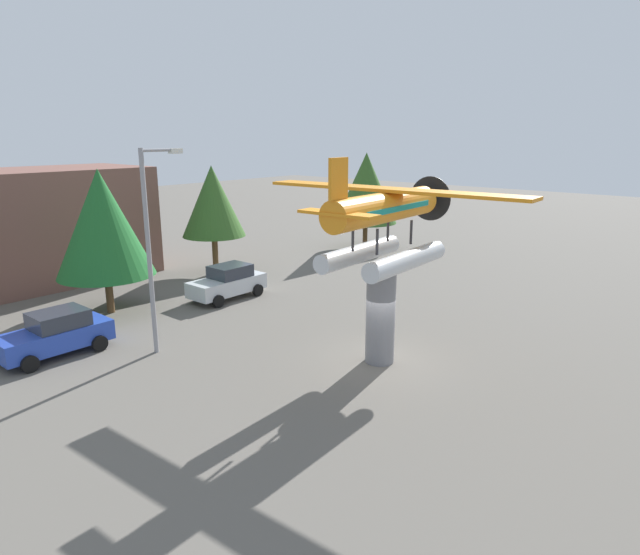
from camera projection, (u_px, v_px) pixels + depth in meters
ground_plane at (379, 361)px, 21.19m from camera, size 140.00×140.00×0.00m
display_pedestal at (381, 315)px, 20.72m from camera, size 1.10×1.10×3.76m
floatplane_monument at (385, 221)px, 19.92m from camera, size 6.96×10.44×4.00m
car_near_blue at (55, 334)px, 21.60m from camera, size 4.20×2.02×1.76m
car_mid_silver at (228, 282)px, 29.14m from camera, size 4.20×2.02×1.76m
streetlight_primary at (152, 238)px, 21.08m from camera, size 1.84×0.28×7.98m
storefront_building at (9, 230)px, 30.83m from camera, size 15.38×6.45×6.53m
tree_east at (102, 223)px, 25.89m from camera, size 4.55×4.55×6.93m
tree_center_back at (213, 201)px, 33.41m from camera, size 3.85×3.85×6.66m
tree_far_east at (366, 188)px, 40.96m from camera, size 4.66×4.66×7.15m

